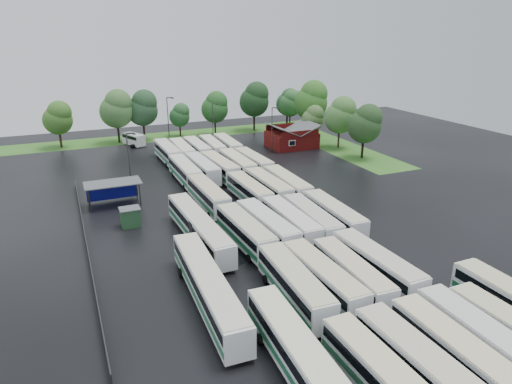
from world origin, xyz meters
name	(u,v)px	position (x,y,z in m)	size (l,w,h in m)	color
ground	(279,243)	(0.00, 0.00, 0.00)	(160.00, 160.00, 0.00)	black
brick_building	(292,139)	(24.00, 42.77, 1.87)	(10.07, 8.60, 5.39)	maroon
wash_shed	(113,185)	(-17.20, 22.02, 2.99)	(8.20, 4.20, 3.58)	#2D2D30
utility_hut	(130,217)	(-16.20, 12.60, 1.32)	(2.70, 2.20, 2.62)	#204727
grass_strip_north	(172,136)	(2.00, 64.80, 0.01)	(80.00, 10.00, 0.01)	#366F22
grass_strip_east	(329,143)	(34.00, 42.80, 0.01)	(10.00, 50.00, 0.01)	#366F22
west_fence	(86,244)	(-22.20, 8.00, 0.60)	(0.10, 50.00, 1.20)	#2D2D30
bus_r0c0	(383,378)	(-4.52, -25.81, 1.86)	(2.77, 12.18, 3.38)	white
bus_r0c1	(422,368)	(-1.35, -26.23, 1.96)	(2.98, 12.85, 3.56)	white
bus_r0c2	(457,355)	(2.18, -26.07, 1.92)	(2.78, 12.54, 3.48)	white
bus_r0c3	(482,341)	(5.27, -25.71, 1.92)	(2.91, 12.60, 3.49)	white
bus_r1c0	(294,284)	(-4.44, -12.27, 1.94)	(3.29, 12.79, 3.53)	white
bus_r1c1	(322,278)	(-1.30, -12.30, 1.91)	(2.90, 12.53, 3.47)	white
bus_r1c2	(352,274)	(1.90, -12.66, 1.85)	(3.03, 12.15, 3.36)	white
bus_r1c3	(376,265)	(5.26, -12.24, 1.93)	(2.99, 12.66, 3.51)	white
bus_r2c0	(245,232)	(-4.22, 0.92, 1.93)	(3.15, 12.68, 3.50)	white
bus_r2c1	(267,226)	(-1.15, 1.28, 1.95)	(3.33, 12.83, 3.54)	white
bus_r2c2	(290,222)	(2.14, 1.28, 1.91)	(2.74, 12.52, 3.48)	white
bus_r2c3	(311,220)	(5.02, 0.90, 1.91)	(3.20, 12.59, 3.48)	white
bus_r2c4	(333,215)	(8.43, 1.04, 1.94)	(3.05, 12.72, 3.52)	white
bus_r3c0	(208,195)	(-4.47, 14.91, 1.94)	(2.92, 12.69, 3.52)	white
bus_r3c2	(249,191)	(1.94, 14.47, 1.86)	(2.85, 12.21, 3.39)	white
bus_r3c3	(268,187)	(5.33, 14.87, 1.91)	(2.87, 12.51, 3.47)	white
bus_r3c4	(287,185)	(8.41, 14.54, 1.95)	(2.95, 12.80, 3.55)	white
bus_r4c0	(185,171)	(-4.49, 28.10, 1.95)	(2.74, 12.73, 3.54)	white
bus_r4c1	(202,169)	(-1.27, 28.44, 1.93)	(3.03, 12.70, 3.52)	white
bus_r4c2	(219,167)	(1.85, 28.11, 1.94)	(3.33, 12.81, 3.53)	white
bus_r4c3	(237,164)	(5.29, 28.37, 1.96)	(2.74, 12.79, 3.56)	white
bus_r4c4	(253,162)	(8.55, 28.56, 1.90)	(2.99, 12.50, 3.46)	white
bus_r5c0	(168,152)	(-4.32, 41.98, 1.93)	(2.94, 12.65, 3.51)	white
bus_r5c1	(182,151)	(-1.37, 41.83, 1.89)	(2.79, 12.36, 3.43)	white
bus_r5c2	(197,149)	(1.94, 42.29, 1.87)	(2.68, 12.25, 3.41)	white
bus_r5c3	(213,147)	(5.23, 42.33, 1.88)	(3.09, 12.38, 3.42)	white
bus_r5c4	(228,146)	(8.56, 42.32, 1.90)	(3.06, 12.49, 3.45)	white
artic_bus_west_a	(307,368)	(-8.95, -22.81, 1.91)	(3.49, 18.68, 3.45)	white
artic_bus_west_b	(199,228)	(-9.09, 4.25, 1.92)	(3.28, 18.77, 3.47)	white
artic_bus_west_c	(208,287)	(-12.25, -9.39, 1.95)	(3.38, 19.08, 3.52)	white
minibus	(134,139)	(-8.32, 58.37, 1.51)	(4.53, 6.63, 2.72)	white
tree_north_0	(58,118)	(-23.48, 62.83, 6.75)	(6.33, 6.33, 10.49)	#372415
tree_north_1	(117,109)	(-10.90, 62.38, 7.98)	(7.49, 7.49, 12.40)	black
tree_north_2	(143,108)	(-4.87, 63.12, 7.67)	(7.20, 7.20, 11.93)	black
tree_north_3	(180,115)	(3.98, 63.59, 5.28)	(4.95, 4.95, 8.21)	black
tree_north_4	(215,107)	(12.35, 61.22, 7.02)	(6.59, 6.59, 10.91)	black
tree_north_5	(255,99)	(23.59, 62.65, 8.09)	(7.59, 7.59, 12.57)	black
tree_north_6	(288,102)	(34.04, 64.25, 6.55)	(6.15, 6.15, 10.19)	black
tree_east_0	(366,123)	(33.36, 28.77, 7.18)	(6.74, 6.74, 11.16)	black
tree_east_1	(341,115)	(33.64, 38.13, 7.40)	(6.94, 6.94, 11.50)	#3C271D
tree_east_2	(313,118)	(31.01, 45.61, 5.54)	(5.20, 5.20, 8.62)	black
tree_east_3	(312,100)	(34.08, 51.86, 8.73)	(8.19, 8.19, 13.57)	black
tree_east_4	(291,103)	(34.01, 62.60, 6.49)	(6.10, 6.10, 10.09)	#3A251B
lamp_post_ne	(272,127)	(18.05, 40.35, 5.62)	(1.49, 0.29, 9.67)	#2D2D30
lamp_post_nw	(130,159)	(-13.91, 25.49, 5.81)	(1.54, 0.30, 10.00)	#2D2D30
lamp_post_back_w	(169,118)	(-0.58, 55.83, 6.27)	(1.66, 0.32, 10.80)	#2D2D30
lamp_post_back_e	(213,120)	(9.31, 53.93, 5.27)	(1.40, 0.27, 9.08)	#2D2D30
puddle_0	(358,357)	(-3.33, -21.44, 0.00)	(5.87, 5.87, 0.01)	black
puddle_1	(474,333)	(7.88, -22.91, 0.00)	(3.59, 3.59, 0.01)	black
puddle_2	(222,254)	(-7.58, -0.16, 0.00)	(6.87, 6.87, 0.01)	black
puddle_3	(324,243)	(5.14, -2.23, 0.00)	(4.15, 4.15, 0.01)	black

